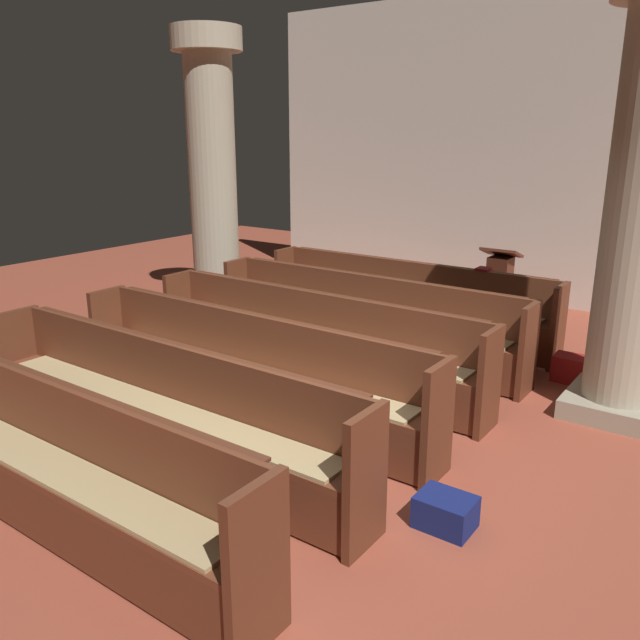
% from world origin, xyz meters
% --- Properties ---
extents(ground_plane, '(19.20, 19.20, 0.00)m').
position_xyz_m(ground_plane, '(0.00, 0.00, 0.00)').
color(ground_plane, '#9E4733').
extents(back_wall, '(10.00, 0.16, 4.50)m').
position_xyz_m(back_wall, '(0.00, 6.08, 2.25)').
color(back_wall, silver).
rests_on(back_wall, ground).
extents(pew_row_0, '(3.89, 0.46, 0.94)m').
position_xyz_m(pew_row_0, '(-1.13, 3.43, 0.50)').
color(pew_row_0, brown).
rests_on(pew_row_0, ground).
extents(pew_row_1, '(3.89, 0.46, 0.94)m').
position_xyz_m(pew_row_1, '(-1.13, 2.42, 0.50)').
color(pew_row_1, brown).
rests_on(pew_row_1, ground).
extents(pew_row_2, '(3.89, 0.47, 0.94)m').
position_xyz_m(pew_row_2, '(-1.13, 1.42, 0.50)').
color(pew_row_2, brown).
rests_on(pew_row_2, ground).
extents(pew_row_3, '(3.89, 0.46, 0.94)m').
position_xyz_m(pew_row_3, '(-1.13, 0.42, 0.50)').
color(pew_row_3, brown).
rests_on(pew_row_3, ground).
extents(pew_row_4, '(3.89, 0.46, 0.94)m').
position_xyz_m(pew_row_4, '(-1.13, -0.58, 0.50)').
color(pew_row_4, brown).
rests_on(pew_row_4, ground).
extents(pew_row_5, '(3.89, 0.47, 0.94)m').
position_xyz_m(pew_row_5, '(-1.13, -1.59, 0.50)').
color(pew_row_5, brown).
rests_on(pew_row_5, ground).
extents(pillar_far_side, '(0.93, 0.93, 3.82)m').
position_xyz_m(pillar_far_side, '(-3.84, 2.83, 1.98)').
color(pillar_far_side, '#9F967E').
rests_on(pillar_far_side, ground).
extents(lectern, '(0.48, 0.45, 1.08)m').
position_xyz_m(lectern, '(-0.31, 4.48, 0.45)').
color(lectern, '#411E13').
rests_on(lectern, ground).
extents(hymn_book, '(0.16, 0.18, 0.03)m').
position_xyz_m(hymn_book, '(-0.20, 3.62, 0.95)').
color(hymn_book, maroon).
rests_on(hymn_book, pew_row_0).
extents(kneeler_box_red, '(0.37, 0.26, 0.28)m').
position_xyz_m(kneeler_box_red, '(1.06, 3.05, 0.14)').
color(kneeler_box_red, maroon).
rests_on(kneeler_box_red, ground).
extents(kneeler_box_navy, '(0.37, 0.29, 0.22)m').
position_xyz_m(kneeler_box_navy, '(1.09, -0.10, 0.11)').
color(kneeler_box_navy, navy).
rests_on(kneeler_box_navy, ground).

